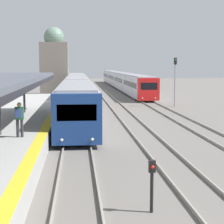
# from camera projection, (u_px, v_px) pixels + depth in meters

# --- Properties ---
(person_on_platform) EXTENTS (0.40, 0.40, 1.66)m
(person_on_platform) POSITION_uv_depth(u_px,v_px,m) (19.00, 117.00, 17.66)
(person_on_platform) COLOR #2D2D33
(person_on_platform) RESTS_ON station_platform
(train_near) EXTENTS (2.62, 47.44, 3.04)m
(train_near) POSITION_uv_depth(u_px,v_px,m) (77.00, 89.00, 42.49)
(train_near) COLOR navy
(train_near) RESTS_ON ground_plane
(train_far) EXTENTS (2.54, 57.17, 3.02)m
(train_far) POSITION_uv_depth(u_px,v_px,m) (121.00, 79.00, 71.52)
(train_far) COLOR red
(train_far) RESTS_ON ground_plane
(signal_post_near) EXTENTS (0.20, 0.21, 1.59)m
(signal_post_near) POSITION_uv_depth(u_px,v_px,m) (152.00, 180.00, 11.03)
(signal_post_near) COLOR black
(signal_post_near) RESTS_ON ground_plane
(signal_mast_far) EXTENTS (0.28, 0.29, 5.15)m
(signal_mast_far) POSITION_uv_depth(u_px,v_px,m) (175.00, 76.00, 39.33)
(signal_mast_far) COLOR gray
(signal_mast_far) RESTS_ON ground_plane
(distant_domed_building) EXTENTS (4.00, 4.00, 9.89)m
(distant_domed_building) POSITION_uv_depth(u_px,v_px,m) (54.00, 64.00, 54.81)
(distant_domed_building) COLOR slate
(distant_domed_building) RESTS_ON ground_plane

